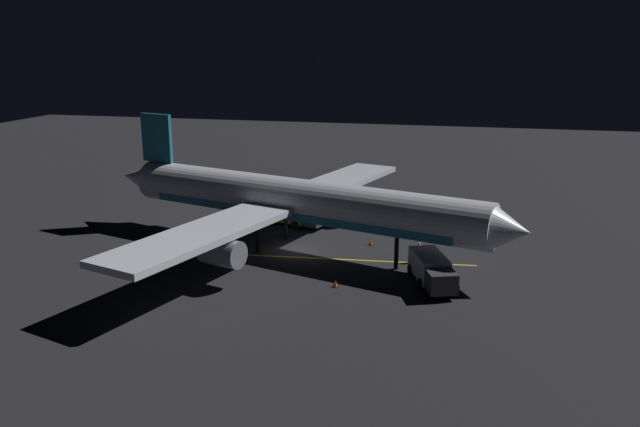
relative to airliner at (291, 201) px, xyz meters
The scene contains 8 objects.
ground_plane 4.52m from the airliner, 73.42° to the left, with size 180.00×180.00×0.20m, color black.
apron_guide_stripe 6.55m from the airliner, 70.97° to the left, with size 0.24×22.64×0.01m, color gold.
airliner is the anchor object (origin of this frame).
baggage_truck 14.11m from the airliner, 65.54° to the left, with size 6.56×4.10×2.21m.
catering_truck 8.07m from the airliner, 165.94° to the right, with size 3.86×6.28×2.30m.
ground_crew_worker 11.73m from the airliner, 85.86° to the left, with size 0.40×0.40×1.74m.
traffic_cone_near_left 10.41m from the airliner, 35.85° to the left, with size 0.50×0.50×0.55m.
traffic_cone_near_right 8.31m from the airliner, 113.90° to the left, with size 0.50×0.50×0.55m.
Camera 1 is at (50.73, 14.15, 17.63)m, focal length 35.48 mm.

